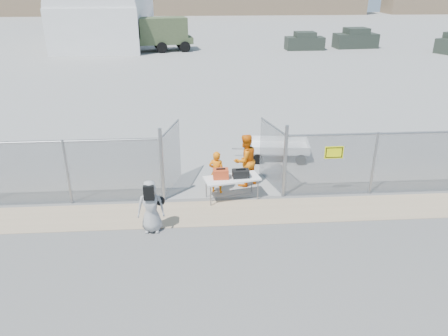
{
  "coord_description": "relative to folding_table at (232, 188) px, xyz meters",
  "views": [
    {
      "loc": [
        -0.91,
        -10.95,
        6.82
      ],
      "look_at": [
        0.0,
        2.0,
        1.1
      ],
      "focal_mm": 35.0,
      "sensor_mm": 36.0,
      "label": 1
    }
  ],
  "objects": [
    {
      "name": "security_worker_left",
      "position": [
        -0.48,
        0.51,
        0.37
      ],
      "size": [
        0.64,
        0.52,
        1.5
      ],
      "primitive_type": "imported",
      "rotation": [
        0.0,
        0.0,
        2.81
      ],
      "color": "orange",
      "rests_on": "ground"
    },
    {
      "name": "military_truck",
      "position": [
        -4.53,
        31.67,
        1.2
      ],
      "size": [
        6.97,
        3.6,
        3.17
      ],
      "primitive_type": null,
      "rotation": [
        0.0,
        0.0,
        0.18
      ],
      "color": "#435132",
      "rests_on": "ground"
    },
    {
      "name": "parked_vehicle_near",
      "position": [
        10.06,
        31.53,
        0.47
      ],
      "size": [
        3.82,
        1.8,
        1.71
      ],
      "primitive_type": null,
      "rotation": [
        0.0,
        0.0,
        0.03
      ],
      "color": "#2A322A",
      "rests_on": "ground"
    },
    {
      "name": "dirt_strip",
      "position": [
        -0.26,
        -0.94,
        -0.38
      ],
      "size": [
        44.0,
        1.6,
        0.01
      ],
      "primitive_type": "cube",
      "color": "tan",
      "rests_on": "ground"
    },
    {
      "name": "ground",
      "position": [
        -0.26,
        -1.94,
        -0.38
      ],
      "size": [
        160.0,
        160.0,
        0.0
      ],
      "primitive_type": "plane",
      "color": "#545454"
    },
    {
      "name": "chain_link_fence",
      "position": [
        -0.26,
        0.06,
        0.72
      ],
      "size": [
        40.0,
        0.2,
        2.2
      ],
      "primitive_type": null,
      "color": "gray",
      "rests_on": "ground"
    },
    {
      "name": "quonset_hangar",
      "position": [
        -10.26,
        38.06,
        3.62
      ],
      "size": [
        9.0,
        18.0,
        8.0
      ],
      "primitive_type": null,
      "color": "white",
      "rests_on": "ground"
    },
    {
      "name": "folding_table",
      "position": [
        0.0,
        0.0,
        0.0
      ],
      "size": [
        1.93,
        1.11,
        0.77
      ],
      "primitive_type": null,
      "rotation": [
        0.0,
        0.0,
        0.21
      ],
      "color": "white",
      "rests_on": "ground"
    },
    {
      "name": "visitor",
      "position": [
        -2.49,
        -1.82,
        0.41
      ],
      "size": [
        0.79,
        0.52,
        1.59
      ],
      "primitive_type": "imported",
      "rotation": [
        0.0,
        0.0,
        -0.02
      ],
      "color": "#9B9B9C",
      "rests_on": "ground"
    },
    {
      "name": "security_worker_right",
      "position": [
        0.55,
        1.02,
        0.56
      ],
      "size": [
        1.15,
        1.08,
        1.89
      ],
      "primitive_type": "imported",
      "rotation": [
        0.0,
        0.0,
        3.67
      ],
      "color": "orange",
      "rests_on": "ground"
    },
    {
      "name": "orange_bag",
      "position": [
        -0.37,
        -0.01,
        0.54
      ],
      "size": [
        0.5,
        0.34,
        0.31
      ],
      "primitive_type": "cube",
      "rotation": [
        0.0,
        0.0,
        0.02
      ],
      "color": "#D6461E",
      "rests_on": "folding_table"
    },
    {
      "name": "parked_vehicle_mid",
      "position": [
        15.58,
        32.38,
        0.59
      ],
      "size": [
        4.46,
        2.31,
        1.95
      ],
      "primitive_type": null,
      "rotation": [
        0.0,
        0.0,
        0.09
      ],
      "color": "#2A322A",
      "rests_on": "ground"
    },
    {
      "name": "black_duffel",
      "position": [
        0.29,
        0.03,
        0.51
      ],
      "size": [
        0.56,
        0.35,
        0.26
      ],
      "primitive_type": "cube",
      "rotation": [
        0.0,
        0.0,
        0.07
      ],
      "color": "black",
      "rests_on": "folding_table"
    },
    {
      "name": "utility_trailer",
      "position": [
        2.19,
        3.41,
        -0.01
      ],
      "size": [
        3.29,
        1.97,
        0.76
      ],
      "primitive_type": null,
      "rotation": [
        0.0,
        0.0,
        -0.12
      ],
      "color": "white",
      "rests_on": "ground"
    },
    {
      "name": "tarmac_inside",
      "position": [
        -0.26,
        40.06,
        -0.38
      ],
      "size": [
        160.0,
        80.0,
        0.01
      ],
      "primitive_type": "cube",
      "color": "gray",
      "rests_on": "ground"
    }
  ]
}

